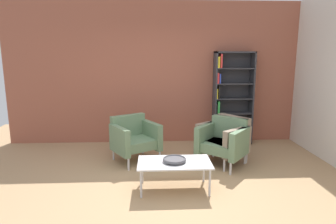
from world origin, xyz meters
The scene contains 8 objects.
ground_plane centered at (0.00, 0.00, 0.00)m, with size 8.32×8.32×0.00m, color tan.
brick_back_panel centered at (0.00, 2.46, 1.45)m, with size 6.40×0.12×2.90m, color #9E5642.
bookshelf_tall centered at (1.39, 2.25, 0.93)m, with size 0.80×0.30×1.90m.
coffee_table_low centered at (0.08, 0.11, 0.37)m, with size 1.00×0.56×0.40m.
decorative_bowl centered at (0.08, 0.11, 0.43)m, with size 0.32×0.32×0.05m.
armchair_by_bookshelf centered at (-0.54, 1.28, 0.41)m, with size 0.94×0.92×0.78m.
armchair_spare_guest centered at (0.98, 1.01, 0.41)m, with size 0.95×0.94×0.78m.
armchair_corner_red centered at (1.04, 1.14, 0.41)m, with size 0.93×0.95×0.78m.
Camera 1 is at (-0.20, -3.68, 1.84)m, focal length 31.35 mm.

